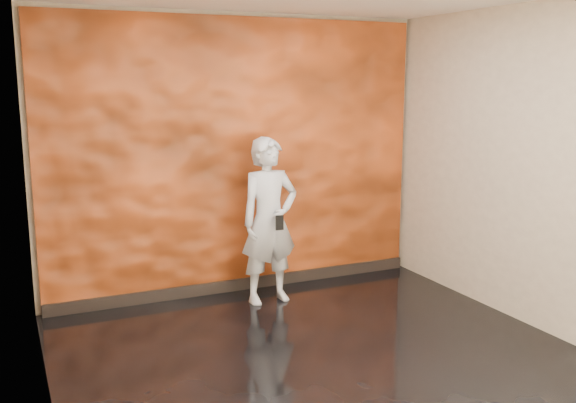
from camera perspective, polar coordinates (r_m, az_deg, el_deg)
The scene contains 5 objects.
room at distance 4.70m, azimuth 3.78°, elevation 1.60°, with size 4.02×4.02×2.81m.
feature_wall at distance 6.48m, azimuth -4.43°, elevation 3.94°, with size 3.90×0.06×2.75m, color #E75A20.
baseboard at distance 6.73m, azimuth -4.15°, elevation -7.33°, with size 3.90×0.04×0.12m, color black.
man at distance 6.19m, azimuth -1.67°, elevation -1.72°, with size 0.59×0.39×1.62m, color #9B9FAB.
phone at distance 5.96m, azimuth -0.75°, elevation -1.90°, with size 0.08×0.02×0.14m, color black.
Camera 1 is at (-2.19, -4.09, 2.14)m, focal length 40.00 mm.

